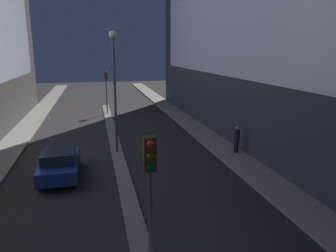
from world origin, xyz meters
TOP-DOWN VIEW (x-y plane):
  - median_strip at (0.00, 17.98)m, footprint 0.76×33.96m
  - traffic_light_near at (0.00, 3.04)m, footprint 0.32×0.42m
  - traffic_light_mid at (0.00, 29.83)m, footprint 0.32×0.42m
  - street_lamp at (0.00, 15.99)m, footprint 0.46×0.46m
  - car_left_lane at (-3.22, 12.41)m, footprint 1.90×4.39m
  - pedestrian_on_right_sidewalk at (7.46, 13.99)m, footprint 0.39×0.39m

SIDE VIEW (x-z plane):
  - median_strip at x=0.00m, z-range 0.00..0.11m
  - car_left_lane at x=-3.22m, z-range 0.01..1.55m
  - pedestrian_on_right_sidewalk at x=7.46m, z-range 0.18..1.91m
  - traffic_light_near at x=0.00m, z-range 1.14..5.51m
  - traffic_light_mid at x=0.00m, z-range 1.14..5.51m
  - street_lamp at x=0.00m, z-range 1.24..8.86m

